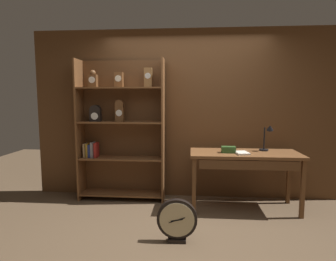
{
  "coord_description": "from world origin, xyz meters",
  "views": [
    {
      "loc": [
        0.06,
        -3.02,
        1.56
      ],
      "look_at": [
        -0.23,
        0.63,
        1.13
      ],
      "focal_mm": 29.93,
      "sensor_mm": 36.0,
      "label": 1
    }
  ],
  "objects_px": {
    "bookshelf": "(119,130)",
    "round_clock_large": "(177,220)",
    "open_repair_manual": "(242,153)",
    "workbench": "(245,159)",
    "toolbox_small": "(228,150)",
    "desk_lamp": "(267,136)"
  },
  "relations": [
    {
      "from": "bookshelf",
      "to": "open_repair_manual",
      "type": "relative_size",
      "value": 9.68
    },
    {
      "from": "workbench",
      "to": "open_repair_manual",
      "type": "xyz_separation_m",
      "value": [
        -0.06,
        -0.09,
        0.1
      ]
    },
    {
      "from": "open_repair_manual",
      "to": "round_clock_large",
      "type": "height_order",
      "value": "open_repair_manual"
    },
    {
      "from": "bookshelf",
      "to": "open_repair_manual",
      "type": "distance_m",
      "value": 1.84
    },
    {
      "from": "desk_lamp",
      "to": "open_repair_manual",
      "type": "distance_m",
      "value": 0.5
    },
    {
      "from": "bookshelf",
      "to": "round_clock_large",
      "type": "bearing_deg",
      "value": -53.72
    },
    {
      "from": "toolbox_small",
      "to": "round_clock_large",
      "type": "distance_m",
      "value": 1.31
    },
    {
      "from": "workbench",
      "to": "open_repair_manual",
      "type": "relative_size",
      "value": 6.8
    },
    {
      "from": "open_repair_manual",
      "to": "toolbox_small",
      "type": "bearing_deg",
      "value": 147.55
    },
    {
      "from": "desk_lamp",
      "to": "bookshelf",
      "type": "bearing_deg",
      "value": 175.4
    },
    {
      "from": "desk_lamp",
      "to": "toolbox_small",
      "type": "relative_size",
      "value": 2.03
    },
    {
      "from": "desk_lamp",
      "to": "round_clock_large",
      "type": "height_order",
      "value": "desk_lamp"
    },
    {
      "from": "toolbox_small",
      "to": "round_clock_large",
      "type": "relative_size",
      "value": 0.4
    },
    {
      "from": "round_clock_large",
      "to": "workbench",
      "type": "bearing_deg",
      "value": 47.5
    },
    {
      "from": "workbench",
      "to": "desk_lamp",
      "type": "xyz_separation_m",
      "value": [
        0.33,
        0.15,
        0.31
      ]
    },
    {
      "from": "workbench",
      "to": "round_clock_large",
      "type": "relative_size",
      "value": 3.13
    },
    {
      "from": "workbench",
      "to": "desk_lamp",
      "type": "distance_m",
      "value": 0.48
    },
    {
      "from": "round_clock_large",
      "to": "toolbox_small",
      "type": "bearing_deg",
      "value": 55.38
    },
    {
      "from": "bookshelf",
      "to": "workbench",
      "type": "relative_size",
      "value": 1.42
    },
    {
      "from": "toolbox_small",
      "to": "open_repair_manual",
      "type": "bearing_deg",
      "value": -22.46
    },
    {
      "from": "desk_lamp",
      "to": "open_repair_manual",
      "type": "xyz_separation_m",
      "value": [
        -0.39,
        -0.24,
        -0.21
      ]
    },
    {
      "from": "open_repair_manual",
      "to": "desk_lamp",
      "type": "bearing_deg",
      "value": 21.15
    }
  ]
}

